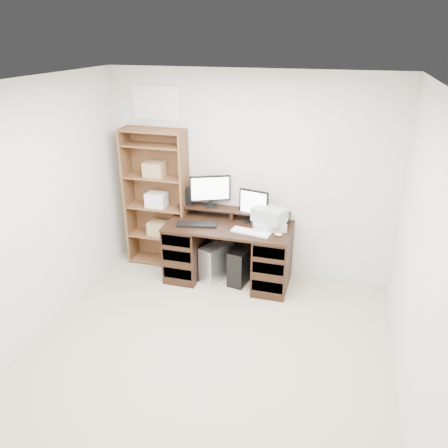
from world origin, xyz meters
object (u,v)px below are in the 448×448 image
at_px(tower_silver, 217,261).
at_px(monitor_wide, 210,190).
at_px(desk, 229,252).
at_px(bookshelf, 157,198).
at_px(printer, 269,224).
at_px(monitor_small, 254,205).
at_px(tower_black, 242,264).

bearing_deg(tower_silver, monitor_wide, 147.12).
bearing_deg(tower_silver, desk, 24.55).
bearing_deg(bookshelf, printer, -6.86).
height_order(monitor_small, tower_silver, monitor_small).
bearing_deg(printer, tower_black, 165.16).
xyz_separation_m(monitor_wide, bookshelf, (-0.71, -0.01, -0.17)).
bearing_deg(tower_silver, tower_black, 27.61).
bearing_deg(monitor_small, monitor_wide, -173.17).
distance_m(monitor_wide, printer, 0.85).
bearing_deg(tower_black, desk, -163.07).
bearing_deg(tower_black, printer, 12.75).
relative_size(desk, tower_silver, 3.20).
relative_size(desk, monitor_wide, 3.20).
relative_size(monitor_small, bookshelf, 0.22).
bearing_deg(bookshelf, desk, -11.93).
height_order(tower_silver, bookshelf, bookshelf).
distance_m(tower_black, bookshelf, 1.37).
relative_size(desk, printer, 3.97).
relative_size(desk, tower_black, 3.09).
height_order(desk, monitor_wide, monitor_wide).
xyz_separation_m(monitor_small, tower_black, (-0.10, -0.15, -0.74)).
relative_size(tower_silver, tower_black, 0.96).
bearing_deg(monitor_small, tower_silver, -144.97).
height_order(desk, printer, printer).
xyz_separation_m(tower_black, bookshelf, (-1.17, 0.19, 0.69)).
xyz_separation_m(monitor_small, bookshelf, (-1.27, 0.04, -0.05)).
distance_m(desk, tower_silver, 0.22).
relative_size(monitor_wide, bookshelf, 0.26).
relative_size(tower_silver, bookshelf, 0.26).
bearing_deg(printer, desk, 166.57).
relative_size(monitor_small, tower_black, 0.83).
bearing_deg(bookshelf, tower_black, -9.41).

